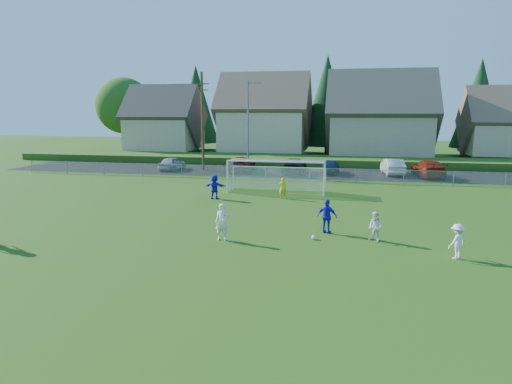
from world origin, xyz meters
The scene contains 22 objects.
ground centered at (0.00, 0.00, 0.00)m, with size 160.00×160.00×0.00m, color #193D0C.
asphalt_lot centered at (0.00, 27.50, 0.01)m, with size 60.00×60.00×0.00m, color black.
grass_embankment centered at (0.00, 35.00, 0.40)m, with size 70.00×6.00×0.80m, color #1E420F.
soccer_ball centered at (3.82, 3.37, 0.11)m, with size 0.22×0.22×0.22m, color white.
player_white_a centered at (-0.52, 2.41, 0.89)m, with size 0.65×0.43×1.79m, color white.
player_white_b centered at (6.72, 3.65, 0.72)m, with size 0.70×0.55×1.45m, color white.
player_white_c centered at (9.97, 1.71, 0.76)m, with size 0.98×0.56×1.51m, color white.
player_blue_a centered at (4.38, 4.71, 0.88)m, with size 1.03×0.43×1.75m, color #1A14BF.
player_blue_b centered at (-3.88, 12.34, 0.86)m, with size 1.60×0.51×1.72m, color #1A14BF.
goalkeeper centered at (0.81, 13.50, 0.74)m, with size 0.54×0.36×1.48m, color yellow.
car_a centered at (-12.82, 26.66, 0.69)m, with size 1.62×4.02×1.37m, color #B1B2B9.
car_c centered at (-5.43, 27.09, 0.74)m, with size 2.45×5.31×1.47m, color #4F090C.
car_d centered at (0.08, 26.58, 0.76)m, with size 2.12×5.21×1.51m, color black.
car_e centered at (3.53, 27.20, 0.72)m, with size 1.70×4.22×1.44m, color #15274B.
car_f centered at (9.54, 27.61, 0.78)m, with size 1.64×4.70×1.55m, color silver.
car_g centered at (12.71, 26.68, 0.80)m, with size 2.24×5.51×1.60m, color maroon.
soccer_goal centered at (0.00, 16.05, 1.63)m, with size 7.42×1.90×2.50m.
chainlink_fence centered at (0.00, 22.00, 0.63)m, with size 52.06×0.06×1.20m.
streetlight centered at (-4.45, 26.00, 4.84)m, with size 1.38×0.18×9.00m.
utility_pole centered at (-9.50, 27.00, 5.15)m, with size 1.60×0.26×10.00m.
houses_row centered at (1.97, 42.46, 7.33)m, with size 53.90×11.45×13.27m.
tree_row centered at (1.04, 48.74, 6.91)m, with size 65.98×12.36×13.80m.
Camera 1 is at (5.37, -18.18, 6.23)m, focal length 32.00 mm.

